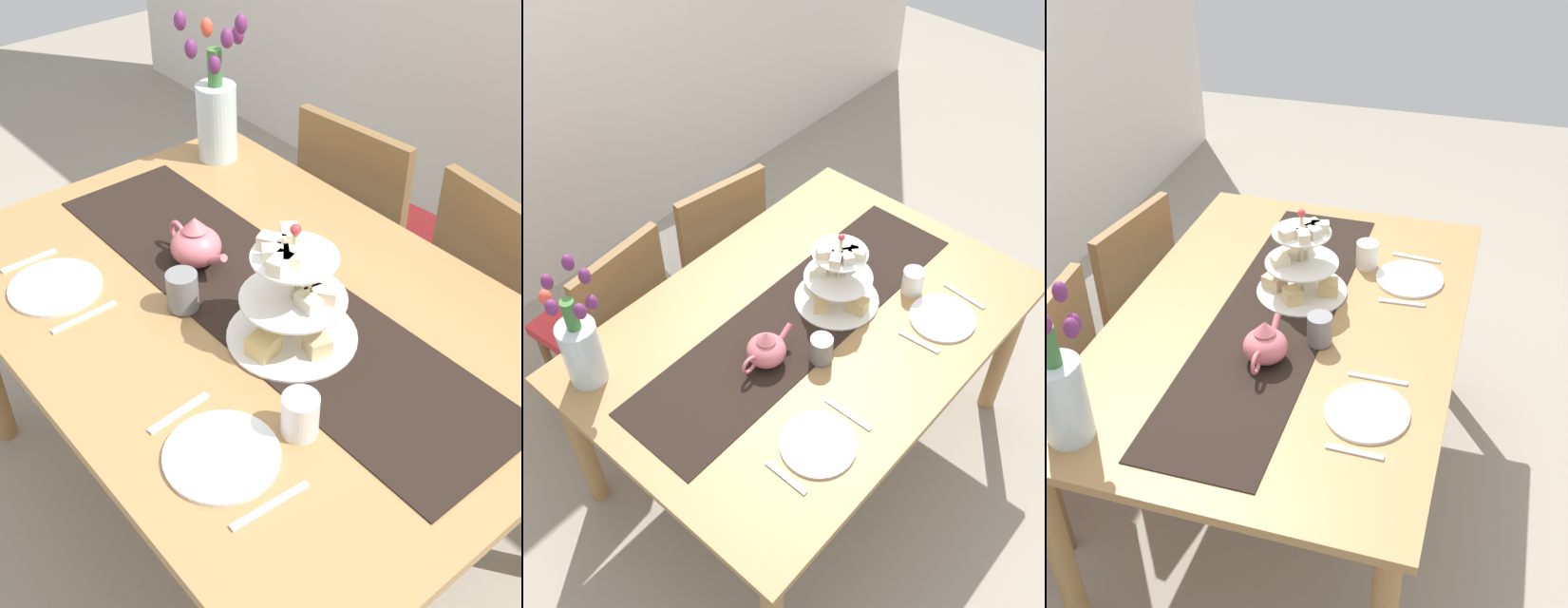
% 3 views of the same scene
% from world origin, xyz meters
% --- Properties ---
extents(ground_plane, '(8.00, 8.00, 0.00)m').
position_xyz_m(ground_plane, '(0.00, 0.00, 0.00)').
color(ground_plane, gray).
extents(dining_table, '(1.56, 1.07, 0.76)m').
position_xyz_m(dining_table, '(0.00, 0.00, 0.66)').
color(dining_table, '#A37747').
rests_on(dining_table, ground_plane).
extents(chair_left, '(0.46, 0.46, 0.91)m').
position_xyz_m(chair_left, '(-0.31, 0.76, 0.50)').
color(chair_left, brown).
rests_on(chair_left, ground_plane).
extents(chair_right, '(0.48, 0.48, 0.91)m').
position_xyz_m(chair_right, '(0.25, 0.76, 0.50)').
color(chair_right, brown).
rests_on(chair_right, ground_plane).
extents(table_runner, '(1.38, 0.36, 0.00)m').
position_xyz_m(table_runner, '(0.00, 0.04, 0.76)').
color(table_runner, black).
rests_on(table_runner, dining_table).
extents(tiered_cake_stand, '(0.30, 0.30, 0.30)m').
position_xyz_m(tiered_cake_stand, '(0.16, 0.00, 0.86)').
color(tiered_cake_stand, beige).
rests_on(tiered_cake_stand, table_runner).
extents(teapot, '(0.24, 0.13, 0.14)m').
position_xyz_m(teapot, '(-0.21, 0.00, 0.82)').
color(teapot, '#D66B75').
rests_on(teapot, table_runner).
extents(tulip_vase, '(0.18, 0.20, 0.45)m').
position_xyz_m(tulip_vase, '(-0.63, 0.38, 0.92)').
color(tulip_vase, silver).
rests_on(tulip_vase, dining_table).
extents(dinner_plate_left, '(0.23, 0.23, 0.01)m').
position_xyz_m(dinner_plate_left, '(-0.35, -0.33, 0.77)').
color(dinner_plate_left, white).
rests_on(dinner_plate_left, dining_table).
extents(fork_left, '(0.02, 0.15, 0.01)m').
position_xyz_m(fork_left, '(-0.49, -0.33, 0.76)').
color(fork_left, silver).
rests_on(fork_left, dining_table).
extents(knife_left, '(0.02, 0.17, 0.01)m').
position_xyz_m(knife_left, '(-0.20, -0.33, 0.76)').
color(knife_left, silver).
rests_on(knife_left, dining_table).
extents(dinner_plate_right, '(0.23, 0.23, 0.01)m').
position_xyz_m(dinner_plate_right, '(0.33, -0.33, 0.77)').
color(dinner_plate_right, white).
rests_on(dinner_plate_right, dining_table).
extents(fork_right, '(0.03, 0.15, 0.01)m').
position_xyz_m(fork_right, '(0.19, -0.33, 0.76)').
color(fork_right, silver).
rests_on(fork_right, dining_table).
extents(knife_right, '(0.03, 0.17, 0.01)m').
position_xyz_m(knife_right, '(0.48, -0.33, 0.76)').
color(knife_right, silver).
rests_on(knife_right, dining_table).
extents(mug_grey, '(0.08, 0.08, 0.09)m').
position_xyz_m(mug_grey, '(-0.09, -0.13, 0.81)').
color(mug_grey, slate).
rests_on(mug_grey, table_runner).
extents(mug_white_text, '(0.08, 0.08, 0.09)m').
position_xyz_m(mug_white_text, '(0.38, -0.17, 0.81)').
color(mug_white_text, white).
rests_on(mug_white_text, dining_table).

